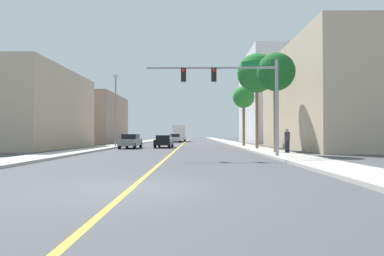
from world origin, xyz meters
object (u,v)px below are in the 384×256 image
object	(u,v)px
car_black	(164,141)
pedestrian	(287,141)
delivery_truck	(180,133)
street_lamp	(116,107)
traffic_signal_mast	(237,87)
palm_mid	(257,74)
car_gray	(131,141)
car_silver	(175,138)
palm_far	(244,98)
palm_near	(276,73)

from	to	relation	value
car_black	pedestrian	world-z (taller)	pedestrian
delivery_truck	street_lamp	bearing A→B (deg)	-101.02
traffic_signal_mast	palm_mid	world-z (taller)	palm_mid
palm_mid	delivery_truck	size ratio (longest dim) A/B	1.15
street_lamp	car_gray	world-z (taller)	street_lamp
car_black	car_silver	xyz separation A→B (m)	(0.00, 21.78, 0.06)
car_gray	palm_far	bearing A→B (deg)	-162.93
street_lamp	palm_far	world-z (taller)	street_lamp
car_black	pedestrian	size ratio (longest dim) A/B	2.56
traffic_signal_mast	street_lamp	size ratio (longest dim) A/B	1.04
traffic_signal_mast	palm_near	world-z (taller)	palm_near
traffic_signal_mast	delivery_truck	size ratio (longest dim) A/B	1.04
pedestrian	street_lamp	bearing A→B (deg)	129.56
street_lamp	car_silver	size ratio (longest dim) A/B	1.88
car_gray	palm_near	bearing A→B (deg)	143.26
car_black	car_silver	size ratio (longest dim) A/B	1.05
palm_far	car_silver	size ratio (longest dim) A/B	1.64
car_black	delivery_truck	distance (m)	30.51
street_lamp	car_gray	bearing A→B (deg)	-41.61
traffic_signal_mast	car_black	bearing A→B (deg)	111.16
car_gray	pedestrian	world-z (taller)	pedestrian
traffic_signal_mast	delivery_truck	bearing A→B (deg)	97.00
delivery_truck	pedestrian	world-z (taller)	delivery_truck
car_gray	car_silver	bearing A→B (deg)	-97.27
street_lamp	car_gray	distance (m)	4.66
traffic_signal_mast	car_gray	size ratio (longest dim) A/B	1.82
street_lamp	car_black	bearing A→B (deg)	-2.05
pedestrian	palm_mid	bearing A→B (deg)	84.14
traffic_signal_mast	palm_mid	size ratio (longest dim) A/B	0.91
palm_mid	car_silver	xyz separation A→B (m)	(-9.31, 26.54, -6.52)
palm_far	car_gray	bearing A→B (deg)	-163.84
palm_near	palm_far	xyz separation A→B (m)	(-0.38, 13.48, -0.35)
car_gray	delivery_truck	xyz separation A→B (m)	(3.72, 32.11, 0.93)
palm_near	pedestrian	bearing A→B (deg)	-44.38
street_lamp	pedestrian	distance (m)	20.11
traffic_signal_mast	car_silver	xyz separation A→B (m)	(-6.01, 37.33, -3.70)
pedestrian	traffic_signal_mast	bearing A→B (deg)	-151.99
palm_far	car_black	world-z (taller)	palm_far
street_lamp	car_gray	size ratio (longest dim) A/B	1.76
pedestrian	car_silver	bearing A→B (deg)	94.63
car_silver	pedestrian	bearing A→B (deg)	-72.41
street_lamp	palm_near	xyz separation A→B (m)	(14.85, -11.70, 1.50)
traffic_signal_mast	car_silver	size ratio (longest dim) A/B	1.95
delivery_truck	palm_near	bearing A→B (deg)	-78.04
palm_near	pedestrian	xyz separation A→B (m)	(0.65, -0.63, -5.03)
traffic_signal_mast	palm_far	bearing A→B (deg)	80.12
car_black	car_silver	bearing A→B (deg)	91.71
street_lamp	pedestrian	xyz separation A→B (m)	(15.50, -12.33, -3.53)
street_lamp	palm_far	distance (m)	14.63
car_black	car_gray	distance (m)	3.73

